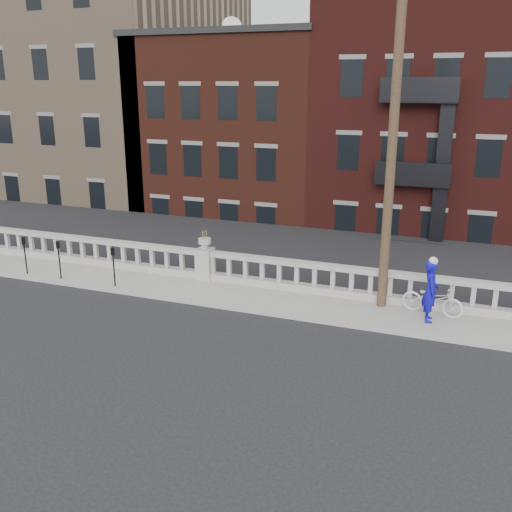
% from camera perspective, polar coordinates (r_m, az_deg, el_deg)
% --- Properties ---
extents(ground, '(120.00, 120.00, 0.00)m').
position_cam_1_polar(ground, '(17.05, -10.84, -6.81)').
color(ground, black).
rests_on(ground, ground).
extents(sidewalk, '(32.00, 2.20, 0.15)m').
position_cam_1_polar(sidewalk, '(19.43, -6.26, -3.33)').
color(sidewalk, '#9A968F').
rests_on(sidewalk, ground).
extents(balustrade, '(28.00, 0.34, 1.03)m').
position_cam_1_polar(balustrade, '(20.05, -5.09, -0.94)').
color(balustrade, '#9A968F').
rests_on(balustrade, sidewalk).
extents(planter_pedestal, '(0.55, 0.55, 1.76)m').
position_cam_1_polar(planter_pedestal, '(19.99, -5.10, -0.42)').
color(planter_pedestal, '#9A968F').
rests_on(planter_pedestal, sidewalk).
extents(lower_level, '(80.00, 44.00, 20.80)m').
position_cam_1_polar(lower_level, '(37.30, 8.69, 10.40)').
color(lower_level, '#605E59').
rests_on(lower_level, ground).
extents(utility_pole, '(1.60, 0.28, 10.00)m').
position_cam_1_polar(utility_pole, '(16.99, 13.50, 11.29)').
color(utility_pole, '#422D1E').
rests_on(utility_pole, sidewalk).
extents(parking_meter_b, '(0.10, 0.09, 1.36)m').
position_cam_1_polar(parking_meter_b, '(22.02, -22.13, 0.45)').
color(parking_meter_b, black).
rests_on(parking_meter_b, sidewalk).
extents(parking_meter_c, '(0.10, 0.09, 1.36)m').
position_cam_1_polar(parking_meter_c, '(21.05, -19.11, 0.05)').
color(parking_meter_c, black).
rests_on(parking_meter_c, sidewalk).
extents(parking_meter_d, '(0.10, 0.09, 1.36)m').
position_cam_1_polar(parking_meter_d, '(19.71, -14.07, -0.63)').
color(parking_meter_d, black).
rests_on(parking_meter_d, sidewalk).
extents(bicycle, '(1.89, 0.95, 0.95)m').
position_cam_1_polar(bicycle, '(17.74, 17.25, -4.15)').
color(bicycle, silver).
rests_on(bicycle, sidewalk).
extents(cyclist, '(0.53, 0.73, 1.83)m').
position_cam_1_polar(cyclist, '(17.09, 17.05, -3.36)').
color(cyclist, '#100BAE').
rests_on(cyclist, sidewalk).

